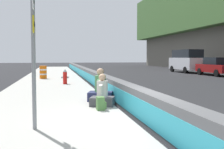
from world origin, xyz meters
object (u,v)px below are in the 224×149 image
at_px(parked_car_midline, 187,60).
at_px(parked_car_fourth, 216,66).
at_px(route_sign_post, 33,34).
at_px(fire_hydrant, 65,76).
at_px(seated_person_middle, 100,90).
at_px(backpack, 101,104).
at_px(construction_barrel, 43,72).
at_px(seated_person_foreground, 102,96).

bearing_deg(parked_car_midline, parked_car_fourth, -177.17).
xyz_separation_m(route_sign_post, parked_car_midline, (22.39, -14.89, -0.88)).
bearing_deg(parked_car_midline, fire_hydrant, 131.11).
height_order(route_sign_post, seated_person_middle, route_sign_post).
height_order(seated_person_middle, backpack, seated_person_middle).
xyz_separation_m(backpack, parked_car_midline, (20.50, -13.10, 1.02)).
relative_size(fire_hydrant, parked_car_fourth, 0.19).
height_order(construction_barrel, parked_car_fourth, parked_car_fourth).
xyz_separation_m(fire_hydrant, seated_person_foreground, (-7.64, -0.96, -0.12)).
distance_m(route_sign_post, seated_person_foreground, 3.73).
relative_size(route_sign_post, seated_person_foreground, 3.42).
xyz_separation_m(fire_hydrant, parked_car_midline, (12.12, -13.89, 0.77)).
bearing_deg(fire_hydrant, seated_person_foreground, -172.85).
relative_size(fire_hydrant, construction_barrel, 0.93).
height_order(parked_car_fourth, parked_car_midline, parked_car_midline).
xyz_separation_m(seated_person_foreground, backpack, (-0.73, 0.17, -0.14)).
relative_size(fire_hydrant, seated_person_middle, 0.74).
bearing_deg(construction_barrel, route_sign_post, -178.24).
bearing_deg(seated_person_middle, backpack, 171.19).
xyz_separation_m(backpack, parked_car_fourth, (15.01, -13.37, 0.53)).
distance_m(fire_hydrant, parked_car_midline, 18.45).
xyz_separation_m(seated_person_middle, backpack, (-1.78, 0.28, -0.18)).
distance_m(construction_barrel, parked_car_fourth, 15.76).
xyz_separation_m(seated_person_middle, parked_car_fourth, (13.24, -13.09, 0.35)).
xyz_separation_m(construction_barrel, parked_car_fourth, (2.16, -15.61, 0.24)).
bearing_deg(construction_barrel, parked_car_midline, -63.53).
distance_m(route_sign_post, backpack, 3.23).
bearing_deg(seated_person_foreground, parked_car_fourth, -42.74).
bearing_deg(backpack, parked_car_fourth, -41.68).
bearing_deg(fire_hydrant, parked_car_fourth, -64.88).
bearing_deg(parked_car_fourth, route_sign_post, 138.13).
distance_m(seated_person_foreground, parked_car_fourth, 19.45).
height_order(fire_hydrant, construction_barrel, construction_barrel).
distance_m(seated_person_foreground, parked_car_midline, 23.63).
height_order(fire_hydrant, parked_car_fourth, parked_car_fourth).
relative_size(fire_hydrant, backpack, 2.20).
bearing_deg(seated_person_middle, parked_car_midline, -34.42).
relative_size(seated_person_foreground, parked_car_fourth, 0.23).
relative_size(seated_person_middle, parked_car_midline, 0.23).
height_order(backpack, construction_barrel, construction_barrel).
bearing_deg(route_sign_post, backpack, -43.30).
relative_size(seated_person_foreground, parked_car_midline, 0.21).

